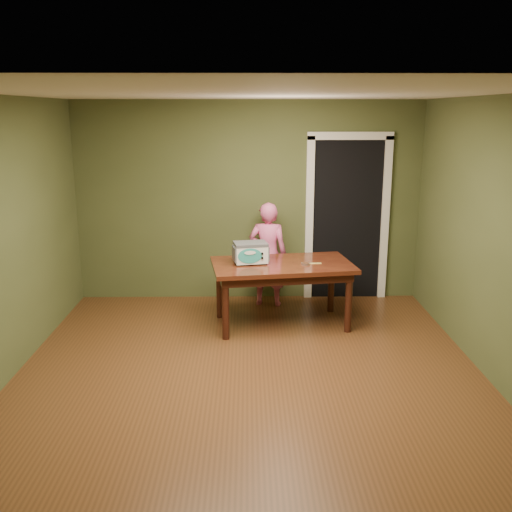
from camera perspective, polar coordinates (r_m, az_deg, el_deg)
The scene contains 8 objects.
floor at distance 5.48m, azimuth -0.66°, elevation -12.30°, with size 5.00×5.00×0.00m, color #5A3319.
room_shell at distance 4.96m, azimuth -0.72°, elevation 5.64°, with size 4.52×5.02×2.61m.
doorway at distance 7.92m, azimuth 8.72°, elevation 3.95°, with size 1.10×0.66×2.25m.
dining_table at distance 6.61m, azimuth 2.63°, elevation -1.55°, with size 1.71×1.12×0.75m.
toy_oven at distance 6.55m, azimuth -0.55°, elevation 0.41°, with size 0.43×0.33×0.24m.
baking_pan at distance 6.54m, azimuth 4.97°, elevation -0.76°, with size 0.10×0.10×0.02m.
spatula at distance 6.59m, azimuth 5.78°, elevation -0.74°, with size 0.18×0.03×0.01m, color #E9D465.
child at distance 7.30m, azimuth 1.20°, elevation 0.17°, with size 0.49×0.32×1.35m, color #E55E98.
Camera 1 is at (-0.01, -4.90, 2.45)m, focal length 40.00 mm.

